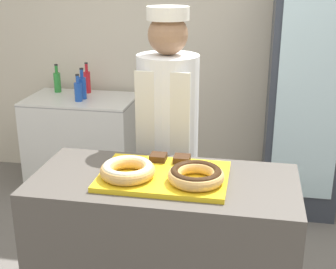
# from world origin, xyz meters

# --- Properties ---
(wall_back) EXTENTS (8.00, 0.06, 2.70)m
(wall_back) POSITION_xyz_m (0.00, 2.13, 1.35)
(wall_back) COLOR beige
(wall_back) RESTS_ON ground_plane
(display_counter) EXTENTS (1.22, 0.57, 0.95)m
(display_counter) POSITION_xyz_m (0.00, 0.00, 0.47)
(display_counter) COLOR #4C4742
(display_counter) RESTS_ON ground_plane
(serving_tray) EXTENTS (0.58, 0.41, 0.02)m
(serving_tray) POSITION_xyz_m (0.00, 0.00, 0.96)
(serving_tray) COLOR yellow
(serving_tray) RESTS_ON display_counter
(donut_light_glaze) EXTENTS (0.25, 0.25, 0.06)m
(donut_light_glaze) POSITION_xyz_m (-0.15, -0.06, 1.01)
(donut_light_glaze) COLOR tan
(donut_light_glaze) RESTS_ON serving_tray
(donut_chocolate_glaze) EXTENTS (0.25, 0.25, 0.06)m
(donut_chocolate_glaze) POSITION_xyz_m (0.15, -0.06, 1.01)
(donut_chocolate_glaze) COLOR tan
(donut_chocolate_glaze) RESTS_ON serving_tray
(brownie_back_left) EXTENTS (0.08, 0.08, 0.03)m
(brownie_back_left) POSITION_xyz_m (-0.06, 0.15, 0.99)
(brownie_back_left) COLOR #382111
(brownie_back_left) RESTS_ON serving_tray
(brownie_back_right) EXTENTS (0.08, 0.08, 0.03)m
(brownie_back_right) POSITION_xyz_m (0.06, 0.15, 0.99)
(brownie_back_right) COLOR #382111
(brownie_back_right) RESTS_ON serving_tray
(baker_person) EXTENTS (0.35, 0.35, 1.67)m
(baker_person) POSITION_xyz_m (-0.09, 0.58, 0.89)
(baker_person) COLOR #4C4C51
(baker_person) RESTS_ON ground_plane
(beverage_fridge) EXTENTS (0.56, 0.66, 1.83)m
(beverage_fridge) POSITION_xyz_m (0.77, 1.74, 0.91)
(beverage_fridge) COLOR #333842
(beverage_fridge) RESTS_ON ground_plane
(chest_freezer) EXTENTS (0.92, 0.58, 0.82)m
(chest_freezer) POSITION_xyz_m (-1.07, 1.75, 0.41)
(chest_freezer) COLOR silver
(chest_freezer) RESTS_ON ground_plane
(bottle_green) EXTENTS (0.06, 0.06, 0.25)m
(bottle_green) POSITION_xyz_m (-1.35, 1.91, 0.91)
(bottle_green) COLOR #2D8C38
(bottle_green) RESTS_ON chest_freezer
(bottle_blue) EXTENTS (0.06, 0.06, 0.26)m
(bottle_blue) POSITION_xyz_m (-1.04, 1.73, 0.92)
(bottle_blue) COLOR #1E4CB2
(bottle_blue) RESTS_ON chest_freezer
(bottle_red) EXTENTS (0.06, 0.06, 0.27)m
(bottle_red) POSITION_xyz_m (-1.07, 1.93, 0.92)
(bottle_red) COLOR red
(bottle_red) RESTS_ON chest_freezer
(bottle_blue_b) EXTENTS (0.06, 0.06, 0.23)m
(bottle_blue_b) POSITION_xyz_m (-1.05, 1.65, 0.91)
(bottle_blue_b) COLOR #1E4CB2
(bottle_blue_b) RESTS_ON chest_freezer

